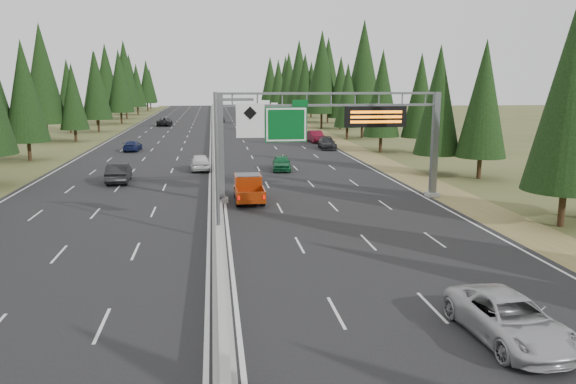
# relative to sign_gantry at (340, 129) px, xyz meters

# --- Properties ---
(road) EXTENTS (32.00, 260.00, 0.08)m
(road) POSITION_rel_sign_gantry_xyz_m (-8.92, 45.12, -5.23)
(road) COLOR black
(road) RESTS_ON ground
(shoulder_right) EXTENTS (3.60, 260.00, 0.06)m
(shoulder_right) POSITION_rel_sign_gantry_xyz_m (8.88, 45.12, -5.24)
(shoulder_right) COLOR olive
(shoulder_right) RESTS_ON ground
(shoulder_left) EXTENTS (3.60, 260.00, 0.06)m
(shoulder_left) POSITION_rel_sign_gantry_xyz_m (-26.72, 45.12, -5.24)
(shoulder_left) COLOR #475326
(shoulder_left) RESTS_ON ground
(median_barrier) EXTENTS (0.70, 260.00, 0.85)m
(median_barrier) POSITION_rel_sign_gantry_xyz_m (-8.92, 45.12, -4.85)
(median_barrier) COLOR #969691
(median_barrier) RESTS_ON road
(sign_gantry) EXTENTS (16.75, 0.98, 7.80)m
(sign_gantry) POSITION_rel_sign_gantry_xyz_m (0.00, 0.00, 0.00)
(sign_gantry) COLOR slate
(sign_gantry) RESTS_ON road
(hov_sign_pole) EXTENTS (2.80, 0.50, 8.00)m
(hov_sign_pole) POSITION_rel_sign_gantry_xyz_m (-8.33, -9.92, -0.54)
(hov_sign_pole) COLOR slate
(hov_sign_pole) RESTS_ON road
(tree_row_right) EXTENTS (11.60, 238.67, 18.73)m
(tree_row_right) POSITION_rel_sign_gantry_xyz_m (13.18, 47.77, 3.90)
(tree_row_right) COLOR black
(tree_row_right) RESTS_ON ground
(tree_row_left) EXTENTS (11.71, 239.77, 18.42)m
(tree_row_left) POSITION_rel_sign_gantry_xyz_m (-30.82, 31.60, 4.13)
(tree_row_left) COLOR black
(tree_row_left) RESTS_ON ground
(silver_minivan) EXTENTS (2.79, 5.52, 1.50)m
(silver_minivan) POSITION_rel_sign_gantry_xyz_m (0.56, -23.35, -4.44)
(silver_minivan) COLOR #B2B1B6
(silver_minivan) RESTS_ON road
(red_pickup) EXTENTS (2.01, 5.63, 1.83)m
(red_pickup) POSITION_rel_sign_gantry_xyz_m (-6.62, 0.56, -4.17)
(red_pickup) COLOR black
(red_pickup) RESTS_ON road
(car_ahead_green) EXTENTS (2.17, 4.50, 1.48)m
(car_ahead_green) POSITION_rel_sign_gantry_xyz_m (-2.48, 14.39, -4.45)
(car_ahead_green) COLOR #166336
(car_ahead_green) RESTS_ON road
(car_ahead_dkred) EXTENTS (2.06, 5.12, 1.66)m
(car_ahead_dkred) POSITION_rel_sign_gantry_xyz_m (5.58, 39.83, -4.36)
(car_ahead_dkred) COLOR maroon
(car_ahead_dkred) RESTS_ON road
(car_ahead_dkgrey) EXTENTS (2.32, 5.12, 1.46)m
(car_ahead_dkgrey) POSITION_rel_sign_gantry_xyz_m (5.58, 31.62, -4.46)
(car_ahead_dkgrey) COLOR black
(car_ahead_dkgrey) RESTS_ON road
(car_ahead_white) EXTENTS (2.82, 5.29, 1.41)m
(car_ahead_white) POSITION_rel_sign_gantry_xyz_m (-0.38, 88.22, -4.48)
(car_ahead_white) COLOR #BBBBBB
(car_ahead_white) RESTS_ON road
(car_ahead_far) EXTENTS (1.97, 4.38, 1.46)m
(car_ahead_far) POSITION_rel_sign_gantry_xyz_m (-7.42, 83.35, -4.46)
(car_ahead_far) COLOR black
(car_ahead_far) RESTS_ON road
(car_onc_near) EXTENTS (1.95, 5.09, 1.65)m
(car_onc_near) POSITION_rel_sign_gantry_xyz_m (-17.22, 9.53, -4.36)
(car_onc_near) COLOR black
(car_onc_near) RESTS_ON road
(car_onc_blue) EXTENTS (2.06, 4.59, 1.31)m
(car_onc_blue) POSITION_rel_sign_gantry_xyz_m (-19.18, 32.65, -4.54)
(car_onc_blue) COLOR #151E4C
(car_onc_blue) RESTS_ON road
(car_onc_white) EXTENTS (2.12, 4.80, 1.61)m
(car_onc_white) POSITION_rel_sign_gantry_xyz_m (-10.42, 15.55, -4.39)
(car_onc_white) COLOR silver
(car_onc_white) RESTS_ON road
(car_onc_far) EXTENTS (2.82, 5.95, 1.64)m
(car_onc_far) POSITION_rel_sign_gantry_xyz_m (-18.60, 74.83, -4.37)
(car_onc_far) COLOR black
(car_onc_far) RESTS_ON road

